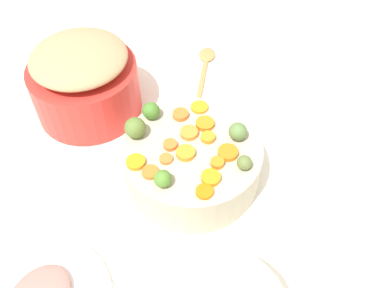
# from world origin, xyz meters

# --- Properties ---
(tabletop) EXTENTS (2.40, 2.40, 0.02)m
(tabletop) POSITION_xyz_m (0.00, 0.00, 0.01)
(tabletop) COLOR white
(tabletop) RESTS_ON ground
(serving_bowl_carrots) EXTENTS (0.28, 0.28, 0.10)m
(serving_bowl_carrots) POSITION_xyz_m (-0.00, -0.05, 0.07)
(serving_bowl_carrots) COLOR #B6AB92
(serving_bowl_carrots) RESTS_ON tabletop
(metal_pot) EXTENTS (0.25, 0.25, 0.13)m
(metal_pot) POSITION_xyz_m (0.07, 0.26, 0.08)
(metal_pot) COLOR red
(metal_pot) RESTS_ON tabletop
(stuffing_mound) EXTENTS (0.22, 0.22, 0.05)m
(stuffing_mound) POSITION_xyz_m (0.07, 0.26, 0.18)
(stuffing_mound) COLOR tan
(stuffing_mound) RESTS_ON metal_pot
(carrot_slice_0) EXTENTS (0.05, 0.05, 0.01)m
(carrot_slice_0) POSITION_xyz_m (0.02, -0.12, 0.12)
(carrot_slice_0) COLOR orange
(carrot_slice_0) RESTS_ON serving_bowl_carrots
(carrot_slice_1) EXTENTS (0.04, 0.04, 0.01)m
(carrot_slice_1) POSITION_xyz_m (-0.09, -0.12, 0.12)
(carrot_slice_1) COLOR orange
(carrot_slice_1) RESTS_ON serving_bowl_carrots
(carrot_slice_2) EXTENTS (0.04, 0.04, 0.01)m
(carrot_slice_2) POSITION_xyz_m (-0.02, -0.01, 0.12)
(carrot_slice_2) COLOR orange
(carrot_slice_2) RESTS_ON serving_bowl_carrots
(carrot_slice_3) EXTENTS (0.04, 0.04, 0.01)m
(carrot_slice_3) POSITION_xyz_m (0.10, -0.02, 0.12)
(carrot_slice_3) COLOR orange
(carrot_slice_3) RESTS_ON serving_bowl_carrots
(carrot_slice_4) EXTENTS (0.05, 0.05, 0.01)m
(carrot_slice_4) POSITION_xyz_m (-0.05, -0.12, 0.12)
(carrot_slice_4) COLOR orange
(carrot_slice_4) RESTS_ON serving_bowl_carrots
(carrot_slice_5) EXTENTS (0.04, 0.04, 0.01)m
(carrot_slice_5) POSITION_xyz_m (0.03, -0.07, 0.12)
(carrot_slice_5) COLOR orange
(carrot_slice_5) RESTS_ON serving_bowl_carrots
(carrot_slice_6) EXTENTS (0.05, 0.05, 0.01)m
(carrot_slice_6) POSITION_xyz_m (0.06, 0.01, 0.12)
(carrot_slice_6) COLOR orange
(carrot_slice_6) RESTS_ON serving_bowl_carrots
(carrot_slice_7) EXTENTS (0.04, 0.04, 0.01)m
(carrot_slice_7) POSITION_xyz_m (-0.09, -0.01, 0.12)
(carrot_slice_7) COLOR orange
(carrot_slice_7) RESTS_ON serving_bowl_carrots
(carrot_slice_8) EXTENTS (0.05, 0.05, 0.01)m
(carrot_slice_8) POSITION_xyz_m (0.06, -0.05, 0.12)
(carrot_slice_8) COLOR orange
(carrot_slice_8) RESTS_ON serving_bowl_carrots
(carrot_slice_9) EXTENTS (0.05, 0.05, 0.01)m
(carrot_slice_9) POSITION_xyz_m (0.03, -0.03, 0.12)
(carrot_slice_9) COLOR orange
(carrot_slice_9) RESTS_ON serving_bowl_carrots
(carrot_slice_10) EXTENTS (0.04, 0.04, 0.01)m
(carrot_slice_10) POSITION_xyz_m (-0.05, -0.02, 0.12)
(carrot_slice_10) COLOR orange
(carrot_slice_10) RESTS_ON serving_bowl_carrots
(carrot_slice_11) EXTENTS (0.03, 0.03, 0.01)m
(carrot_slice_11) POSITION_xyz_m (-0.02, -0.12, 0.12)
(carrot_slice_11) COLOR orange
(carrot_slice_11) RESTS_ON serving_bowl_carrots
(carrot_slice_12) EXTENTS (0.05, 0.05, 0.01)m
(carrot_slice_12) POSITION_xyz_m (-0.02, -0.05, 0.12)
(carrot_slice_12) COLOR orange
(carrot_slice_12) RESTS_ON serving_bowl_carrots
(carrot_slice_13) EXTENTS (0.05, 0.05, 0.01)m
(carrot_slice_13) POSITION_xyz_m (-0.09, 0.02, 0.12)
(carrot_slice_13) COLOR orange
(carrot_slice_13) RESTS_ON serving_bowl_carrots
(brussels_sprout_0) EXTENTS (0.04, 0.04, 0.04)m
(brussels_sprout_0) POSITION_xyz_m (0.03, 0.06, 0.14)
(brussels_sprout_0) COLOR #44782A
(brussels_sprout_0) RESTS_ON serving_bowl_carrots
(brussels_sprout_1) EXTENTS (0.03, 0.03, 0.03)m
(brussels_sprout_1) POSITION_xyz_m (-0.10, -0.05, 0.13)
(brussels_sprout_1) COLOR #4F7E2C
(brussels_sprout_1) RESTS_ON serving_bowl_carrots
(brussels_sprout_2) EXTENTS (0.04, 0.04, 0.04)m
(brussels_sprout_2) POSITION_xyz_m (0.06, -0.12, 0.14)
(brussels_sprout_2) COLOR #5A7B41
(brussels_sprout_2) RESTS_ON serving_bowl_carrots
(brussels_sprout_3) EXTENTS (0.04, 0.04, 0.04)m
(brussels_sprout_3) POSITION_xyz_m (-0.02, 0.06, 0.14)
(brussels_sprout_3) COLOR #577131
(brussels_sprout_3) RESTS_ON serving_bowl_carrots
(brussels_sprout_4) EXTENTS (0.03, 0.03, 0.03)m
(brussels_sprout_4) POSITION_xyz_m (0.00, -0.16, 0.13)
(brussels_sprout_4) COLOR #5E7038
(brussels_sprout_4) RESTS_ON serving_bowl_carrots
(wooden_spoon) EXTENTS (0.26, 0.12, 0.01)m
(wooden_spoon) POSITION_xyz_m (0.33, 0.08, 0.03)
(wooden_spoon) COLOR #B38149
(wooden_spoon) RESTS_ON tabletop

